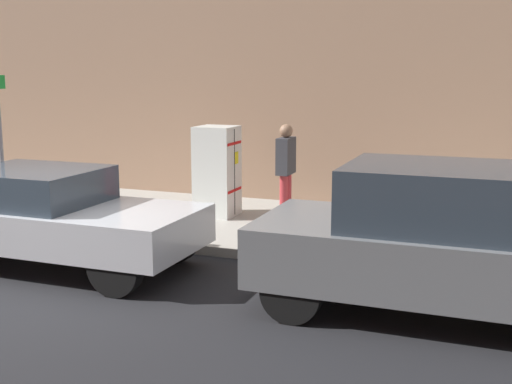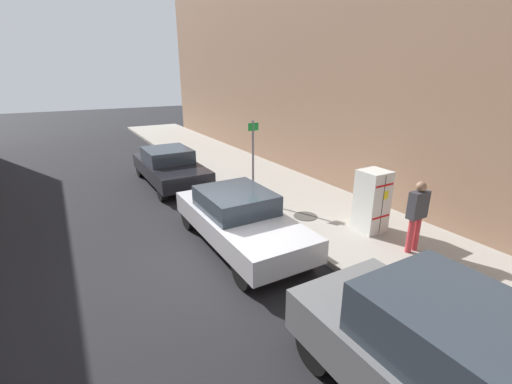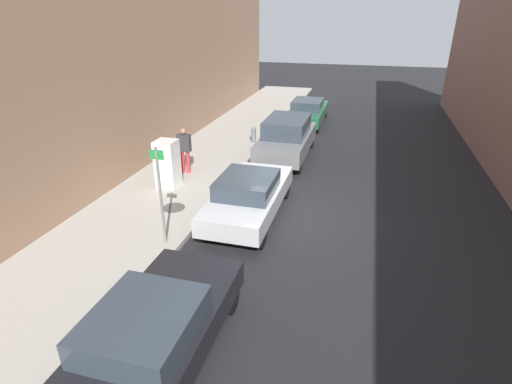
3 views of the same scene
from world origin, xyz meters
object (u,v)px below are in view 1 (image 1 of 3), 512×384
Objects in this scene: discarded_refrigerator at (217,171)px; parked_suv_gray at (458,241)px; pedestrian_walking_far at (286,165)px; street_sign_post at (1,137)px; parked_sedan_silver at (44,215)px.

discarded_refrigerator reaches higher than parked_suv_gray.
pedestrian_walking_far is 0.38× the size of parked_suv_gray.
parked_sedan_silver is at bearing 53.03° from street_sign_post.
street_sign_post is 2.94m from parked_sedan_silver.
pedestrian_walking_far is at bearing 141.71° from parked_sedan_silver.
street_sign_post is at bearing -126.35° from pedestrian_walking_far.
pedestrian_walking_far is (0.03, 1.35, 0.18)m from discarded_refrigerator.
street_sign_post is 8.18m from parked_suv_gray.
street_sign_post reaches higher than pedestrian_walking_far.
pedestrian_walking_far reaches higher than parked_suv_gray.
street_sign_post is 0.59× the size of parked_sedan_silver.
street_sign_post is 0.58× the size of parked_suv_gray.
discarded_refrigerator is 3.91m from street_sign_post.
parked_sedan_silver is (3.29, -2.60, -0.42)m from pedestrian_walking_far.
discarded_refrigerator is 5.58m from parked_suv_gray.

